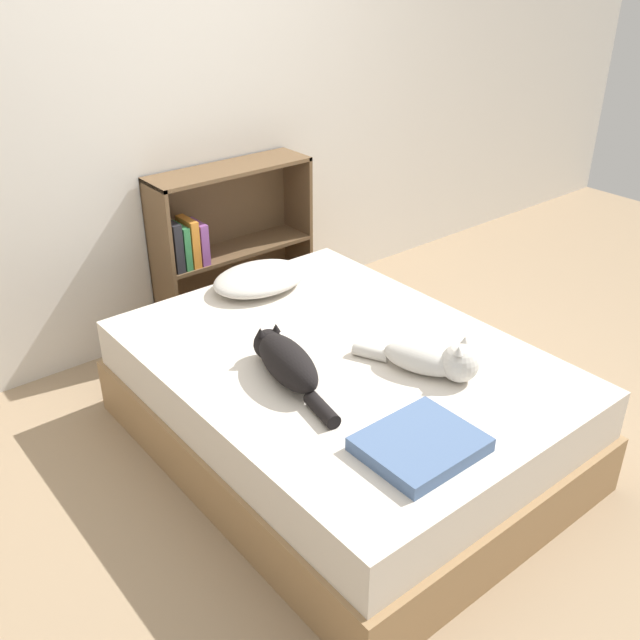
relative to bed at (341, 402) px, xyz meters
The scene contains 8 objects.
ground_plane 0.23m from the bed, ahead, with size 8.00×8.00×0.00m, color #997F60.
wall_back 1.71m from the bed, 90.00° to the left, with size 8.00×0.06×2.50m.
bed is the anchor object (origin of this frame).
pillow 0.77m from the bed, 82.37° to the left, with size 0.47×0.34×0.10m.
cat_light 0.48m from the bed, 60.92° to the right, with size 0.29×0.48×0.17m.
cat_dark 0.41m from the bed, behind, with size 0.22×0.58×0.15m.
bookshelf 1.29m from the bed, 79.63° to the left, with size 0.88×0.26×0.91m.
blanket_fold 0.70m from the bed, 107.37° to the right, with size 0.38×0.32×0.05m.
Camera 1 is at (-1.62, -1.85, 1.97)m, focal length 40.00 mm.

